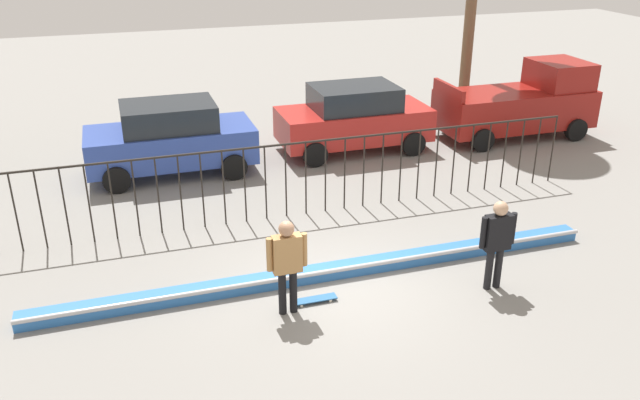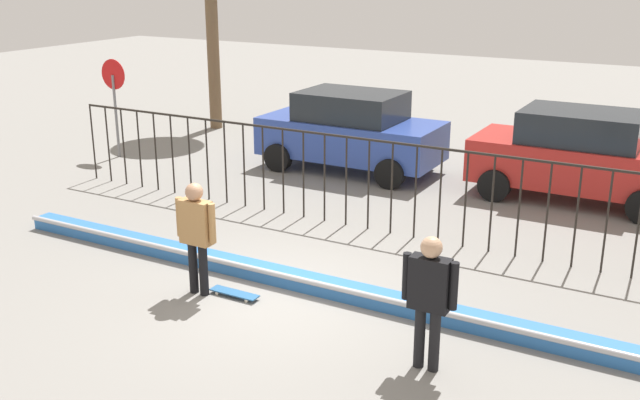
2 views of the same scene
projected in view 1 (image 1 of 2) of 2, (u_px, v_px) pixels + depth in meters
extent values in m
plane|color=gray|center=(333.00, 288.00, 12.21)|extent=(60.00, 60.00, 0.00)
cube|color=#2D6BB7|center=(326.00, 272.00, 12.52)|extent=(11.00, 0.36, 0.22)
cylinder|color=#B2B2B7|center=(329.00, 271.00, 12.32)|extent=(11.00, 0.09, 0.09)
cylinder|color=black|center=(16.00, 213.00, 13.16)|extent=(0.04, 0.04, 1.75)
cylinder|color=black|center=(41.00, 210.00, 13.29)|extent=(0.04, 0.04, 1.75)
cylinder|color=black|center=(65.00, 207.00, 13.42)|extent=(0.04, 0.04, 1.75)
cylinder|color=black|center=(89.00, 204.00, 13.55)|extent=(0.04, 0.04, 1.75)
cylinder|color=black|center=(113.00, 201.00, 13.68)|extent=(0.04, 0.04, 1.75)
cylinder|color=black|center=(136.00, 198.00, 13.81)|extent=(0.04, 0.04, 1.75)
cylinder|color=black|center=(158.00, 196.00, 13.94)|extent=(0.04, 0.04, 1.75)
cylinder|color=black|center=(181.00, 193.00, 14.07)|extent=(0.04, 0.04, 1.75)
cylinder|color=black|center=(202.00, 190.00, 14.20)|extent=(0.04, 0.04, 1.75)
cylinder|color=black|center=(224.00, 188.00, 14.33)|extent=(0.04, 0.04, 1.75)
cylinder|color=black|center=(245.00, 185.00, 14.47)|extent=(0.04, 0.04, 1.75)
cylinder|color=black|center=(266.00, 183.00, 14.60)|extent=(0.04, 0.04, 1.75)
cylinder|color=black|center=(286.00, 181.00, 14.73)|extent=(0.04, 0.04, 1.75)
cylinder|color=black|center=(306.00, 178.00, 14.86)|extent=(0.04, 0.04, 1.75)
cylinder|color=black|center=(325.00, 176.00, 14.99)|extent=(0.04, 0.04, 1.75)
cylinder|color=black|center=(345.00, 174.00, 15.12)|extent=(0.04, 0.04, 1.75)
cylinder|color=black|center=(364.00, 171.00, 15.25)|extent=(0.04, 0.04, 1.75)
cylinder|color=black|center=(382.00, 169.00, 15.38)|extent=(0.04, 0.04, 1.75)
cylinder|color=black|center=(401.00, 167.00, 15.51)|extent=(0.04, 0.04, 1.75)
cylinder|color=black|center=(419.00, 165.00, 15.64)|extent=(0.04, 0.04, 1.75)
cylinder|color=black|center=(436.00, 163.00, 15.77)|extent=(0.04, 0.04, 1.75)
cylinder|color=black|center=(454.00, 161.00, 15.90)|extent=(0.04, 0.04, 1.75)
cylinder|color=black|center=(471.00, 159.00, 16.03)|extent=(0.04, 0.04, 1.75)
cylinder|color=black|center=(488.00, 157.00, 16.16)|extent=(0.04, 0.04, 1.75)
cylinder|color=black|center=(504.00, 155.00, 16.29)|extent=(0.04, 0.04, 1.75)
cylinder|color=black|center=(521.00, 153.00, 16.42)|extent=(0.04, 0.04, 1.75)
cylinder|color=black|center=(537.00, 151.00, 16.55)|extent=(0.04, 0.04, 1.75)
cylinder|color=black|center=(553.00, 149.00, 16.68)|extent=(0.04, 0.04, 1.75)
cube|color=black|center=(285.00, 144.00, 14.38)|extent=(14.00, 0.04, 0.04)
cylinder|color=black|center=(282.00, 293.00, 11.28)|extent=(0.14, 0.14, 0.81)
cylinder|color=black|center=(293.00, 291.00, 11.33)|extent=(0.14, 0.14, 0.81)
cube|color=#A87A47|center=(287.00, 254.00, 11.01)|extent=(0.50, 0.21, 0.67)
sphere|color=#A87A5B|center=(286.00, 229.00, 10.82)|extent=(0.27, 0.27, 0.27)
cylinder|color=#A87A47|center=(269.00, 255.00, 10.91)|extent=(0.11, 0.11, 0.60)
cylinder|color=#A87A47|center=(304.00, 249.00, 11.08)|extent=(0.11, 0.11, 0.60)
cube|color=#26598C|center=(315.00, 299.00, 11.73)|extent=(0.80, 0.20, 0.02)
cylinder|color=silver|center=(328.00, 296.00, 11.89)|extent=(0.05, 0.03, 0.05)
cylinder|color=silver|center=(330.00, 300.00, 11.76)|extent=(0.05, 0.03, 0.05)
cylinder|color=silver|center=(299.00, 301.00, 11.74)|extent=(0.05, 0.03, 0.05)
cylinder|color=silver|center=(302.00, 305.00, 11.61)|extent=(0.05, 0.03, 0.05)
cylinder|color=black|center=(489.00, 269.00, 12.03)|extent=(0.14, 0.14, 0.81)
cylinder|color=black|center=(498.00, 267.00, 12.08)|extent=(0.14, 0.14, 0.81)
cube|color=black|center=(498.00, 232.00, 11.76)|extent=(0.49, 0.21, 0.67)
sphere|color=tan|center=(501.00, 208.00, 11.57)|extent=(0.26, 0.26, 0.26)
cylinder|color=black|center=(483.00, 233.00, 11.66)|extent=(0.11, 0.11, 0.60)
cylinder|color=black|center=(513.00, 228.00, 11.83)|extent=(0.11, 0.11, 0.60)
cube|color=#2D479E|center=(171.00, 145.00, 17.23)|extent=(4.30, 1.90, 0.90)
cube|color=#1E2328|center=(168.00, 116.00, 16.92)|extent=(2.37, 1.71, 0.66)
cylinder|color=black|center=(221.00, 144.00, 18.65)|extent=(0.68, 0.22, 0.68)
cylinder|color=black|center=(234.00, 167.00, 17.00)|extent=(0.68, 0.22, 0.68)
cylinder|color=black|center=(114.00, 155.00, 17.83)|extent=(0.68, 0.22, 0.68)
cylinder|color=black|center=(117.00, 180.00, 16.18)|extent=(0.68, 0.22, 0.68)
cube|color=#B2231E|center=(354.00, 124.00, 18.91)|extent=(4.30, 1.90, 0.90)
cube|color=#1E2328|center=(354.00, 97.00, 18.59)|extent=(2.37, 1.71, 0.66)
cylinder|color=black|center=(387.00, 125.00, 20.32)|extent=(0.68, 0.22, 0.68)
cylinder|color=black|center=(413.00, 144.00, 18.67)|extent=(0.68, 0.22, 0.68)
cylinder|color=black|center=(296.00, 134.00, 19.51)|extent=(0.68, 0.22, 0.68)
cylinder|color=black|center=(315.00, 155.00, 17.85)|extent=(0.68, 0.22, 0.68)
cube|color=maroon|center=(514.00, 108.00, 20.02)|extent=(4.70, 1.90, 1.10)
cube|color=maroon|center=(560.00, 74.00, 20.05)|extent=(1.50, 1.75, 0.80)
cube|color=maroon|center=(449.00, 91.00, 19.09)|extent=(0.12, 1.75, 0.36)
cylinder|color=black|center=(539.00, 113.00, 21.52)|extent=(0.68, 0.22, 0.68)
cylinder|color=black|center=(576.00, 130.00, 19.86)|extent=(0.68, 0.22, 0.68)
cylinder|color=black|center=(451.00, 122.00, 20.63)|extent=(0.68, 0.22, 0.68)
cylinder|color=black|center=(483.00, 140.00, 18.97)|extent=(0.68, 0.22, 0.68)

